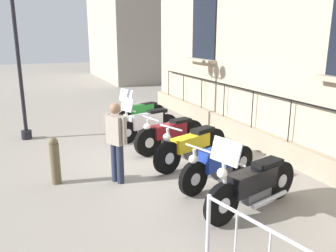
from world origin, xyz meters
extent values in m
plane|color=gray|center=(0.00, 0.00, 0.00)|extent=(60.00, 60.00, 0.00)
cube|color=tan|center=(-2.71, 0.00, 3.33)|extent=(0.60, 12.81, 6.66)
cube|color=gray|center=(-2.33, 0.00, 0.26)|extent=(0.20, 12.81, 0.52)
cube|color=black|center=(-2.39, -2.82, 3.19)|extent=(0.06, 1.43, 2.19)
cube|color=tan|center=(-2.31, -2.82, 2.04)|extent=(0.24, 1.63, 0.10)
cube|color=black|center=(-2.29, 0.00, 1.46)|extent=(0.03, 10.76, 0.03)
cylinder|color=black|center=(-2.29, -5.38, 0.99)|extent=(0.02, 0.02, 0.94)
cylinder|color=black|center=(-2.29, -4.04, 0.99)|extent=(0.02, 0.02, 0.94)
cylinder|color=black|center=(-2.29, -2.69, 0.99)|extent=(0.02, 0.02, 0.94)
cylinder|color=black|center=(-2.29, -1.35, 0.99)|extent=(0.02, 0.02, 0.94)
cylinder|color=black|center=(-2.29, 0.00, 0.99)|extent=(0.02, 0.02, 0.94)
cylinder|color=black|center=(-2.29, 1.35, 0.99)|extent=(0.02, 0.02, 0.94)
cylinder|color=black|center=(0.31, -2.61, 0.33)|extent=(0.66, 0.36, 0.66)
cylinder|color=silver|center=(0.31, -2.61, 0.33)|extent=(0.27, 0.22, 0.23)
cylinder|color=black|center=(-0.88, -3.09, 0.33)|extent=(0.66, 0.36, 0.66)
cylinder|color=silver|center=(-0.88, -3.09, 0.33)|extent=(0.27, 0.22, 0.23)
cube|color=#1E842D|center=(-0.24, -2.83, 0.56)|extent=(0.92, 0.61, 0.38)
cube|color=#4C4C51|center=(-0.33, -2.87, 0.30)|extent=(0.58, 0.42, 0.23)
cube|color=black|center=(-0.57, -2.97, 0.71)|extent=(0.55, 0.43, 0.10)
cylinder|color=silver|center=(0.26, -2.63, 0.65)|extent=(0.17, 0.12, 0.64)
cylinder|color=silver|center=(0.21, -2.65, 0.96)|extent=(0.28, 0.62, 0.04)
sphere|color=white|center=(0.32, -2.60, 0.78)|extent=(0.16, 0.16, 0.16)
cylinder|color=silver|center=(-0.55, -2.78, 0.18)|extent=(0.76, 0.37, 0.08)
cube|color=silver|center=(0.27, -2.63, 1.11)|extent=(0.32, 0.54, 0.36)
cylinder|color=black|center=(0.60, -1.56, 0.30)|extent=(0.62, 0.29, 0.60)
cylinder|color=silver|center=(0.60, -1.56, 0.30)|extent=(0.25, 0.21, 0.21)
cylinder|color=black|center=(-0.74, -1.90, 0.30)|extent=(0.62, 0.29, 0.60)
cylinder|color=silver|center=(-0.74, -1.90, 0.30)|extent=(0.25, 0.21, 0.21)
cube|color=silver|center=(-0.02, -1.72, 0.53)|extent=(1.00, 0.51, 0.38)
cube|color=#4C4C51|center=(-0.12, -1.74, 0.27)|extent=(0.61, 0.36, 0.21)
cube|color=black|center=(-0.40, -1.81, 0.74)|extent=(0.58, 0.38, 0.10)
cylinder|color=silver|center=(0.55, -1.57, 0.60)|extent=(0.17, 0.10, 0.62)
cylinder|color=silver|center=(0.50, -1.59, 0.91)|extent=(0.19, 0.62, 0.04)
sphere|color=white|center=(0.62, -1.56, 0.73)|extent=(0.16, 0.16, 0.16)
cylinder|color=silver|center=(-0.34, -1.64, 0.17)|extent=(0.85, 0.29, 0.08)
cube|color=silver|center=(0.56, -1.57, 1.06)|extent=(0.24, 0.53, 0.36)
cylinder|color=black|center=(0.42, -0.37, 0.35)|extent=(0.71, 0.29, 0.70)
cylinder|color=silver|center=(0.42, -0.37, 0.35)|extent=(0.27, 0.21, 0.24)
cylinder|color=black|center=(-0.89, -0.67, 0.35)|extent=(0.71, 0.29, 0.70)
cylinder|color=silver|center=(-0.89, -0.67, 0.35)|extent=(0.27, 0.21, 0.24)
cube|color=maroon|center=(-0.18, -0.51, 0.55)|extent=(0.97, 0.51, 0.31)
cube|color=#4C4C51|center=(-0.28, -0.53, 0.31)|extent=(0.60, 0.36, 0.24)
cube|color=black|center=(-0.55, -0.59, 0.73)|extent=(0.57, 0.39, 0.10)
cylinder|color=silver|center=(0.38, -0.38, 0.63)|extent=(0.17, 0.09, 0.57)
cylinder|color=silver|center=(0.33, -0.39, 0.91)|extent=(0.19, 0.67, 0.04)
sphere|color=white|center=(0.44, -0.36, 0.73)|extent=(0.16, 0.16, 0.16)
cylinder|color=silver|center=(-0.50, -0.41, 0.19)|extent=(0.83, 0.26, 0.08)
cylinder|color=black|center=(0.42, 0.81, 0.35)|extent=(0.70, 0.36, 0.70)
cylinder|color=silver|center=(0.42, 0.81, 0.35)|extent=(0.28, 0.22, 0.24)
cylinder|color=black|center=(-1.00, 0.29, 0.35)|extent=(0.70, 0.36, 0.70)
cylinder|color=silver|center=(-1.00, 0.29, 0.35)|extent=(0.28, 0.22, 0.24)
cube|color=gold|center=(-0.25, 0.57, 0.54)|extent=(1.02, 0.61, 0.30)
cube|color=#4C4C51|center=(-0.34, 0.53, 0.31)|extent=(0.64, 0.42, 0.24)
cube|color=black|center=(-0.62, 0.43, 0.74)|extent=(0.61, 0.44, 0.10)
cylinder|color=silver|center=(0.37, 0.80, 0.67)|extent=(0.17, 0.11, 0.64)
cylinder|color=silver|center=(0.33, 0.78, 0.98)|extent=(0.26, 0.62, 0.04)
sphere|color=white|center=(0.44, 0.82, 0.80)|extent=(0.16, 0.16, 0.16)
cylinder|color=silver|center=(-0.58, 0.62, 0.19)|extent=(0.86, 0.38, 0.08)
cylinder|color=black|center=(0.39, 1.94, 0.33)|extent=(0.65, 0.29, 0.65)
cylinder|color=silver|center=(0.39, 1.94, 0.33)|extent=(0.25, 0.18, 0.23)
cylinder|color=black|center=(-0.92, 1.53, 0.33)|extent=(0.65, 0.29, 0.65)
cylinder|color=silver|center=(-0.92, 1.53, 0.33)|extent=(0.25, 0.18, 0.23)
cube|color=#1E389E|center=(-0.22, 1.75, 0.56)|extent=(0.82, 0.50, 0.40)
cube|color=#4C4C51|center=(-0.31, 1.72, 0.29)|extent=(0.51, 0.35, 0.23)
cube|color=black|center=(-0.52, 1.66, 0.71)|extent=(0.49, 0.37, 0.10)
cylinder|color=silver|center=(0.34, 1.93, 0.60)|extent=(0.17, 0.10, 0.57)
cylinder|color=silver|center=(0.30, 1.91, 0.88)|extent=(0.22, 0.60, 0.04)
sphere|color=white|center=(0.41, 1.95, 0.70)|extent=(0.16, 0.16, 0.16)
cylinder|color=silver|center=(-0.49, 1.83, 0.18)|extent=(0.68, 0.28, 0.08)
cylinder|color=black|center=(0.47, 3.02, 0.34)|extent=(0.69, 0.28, 0.69)
cylinder|color=silver|center=(0.47, 3.02, 0.34)|extent=(0.26, 0.18, 0.24)
cylinder|color=black|center=(-0.97, 2.64, 0.34)|extent=(0.69, 0.28, 0.69)
cylinder|color=silver|center=(-0.97, 2.64, 0.34)|extent=(0.26, 0.18, 0.24)
cube|color=black|center=(-0.20, 2.84, 0.56)|extent=(1.02, 0.53, 0.34)
cube|color=#4C4C51|center=(-0.30, 2.82, 0.31)|extent=(0.63, 0.38, 0.24)
cube|color=black|center=(-0.58, 2.75, 0.75)|extent=(0.60, 0.40, 0.10)
cylinder|color=silver|center=(0.42, 3.01, 0.69)|extent=(0.17, 0.10, 0.70)
cylinder|color=silver|center=(0.37, 2.99, 1.04)|extent=(0.20, 0.64, 0.04)
sphere|color=white|center=(0.49, 3.02, 0.86)|extent=(0.16, 0.16, 0.16)
cylinder|color=silver|center=(-0.53, 2.93, 0.19)|extent=(0.87, 0.30, 0.08)
cube|color=silver|center=(0.43, 3.01, 1.19)|extent=(0.25, 0.55, 0.36)
cylinder|color=black|center=(3.07, -3.06, 0.12)|extent=(0.28, 0.28, 0.24)
cylinder|color=black|center=(3.07, -3.06, 2.44)|extent=(0.10, 0.10, 4.88)
cylinder|color=#B7B7BF|center=(1.22, 3.91, 0.53)|extent=(0.05, 0.05, 1.05)
cylinder|color=#B7B7BF|center=(0.98, 4.99, 1.02)|extent=(0.52, 2.16, 0.04)
cylinder|color=#B7B7BF|center=(1.13, 4.34, 0.60)|extent=(0.02, 0.02, 0.87)
cylinder|color=brown|center=(2.63, 0.41, 0.41)|extent=(0.19, 0.19, 0.82)
sphere|color=brown|center=(2.63, 0.41, 0.86)|extent=(0.17, 0.17, 0.17)
cylinder|color=#23283D|center=(1.53, 0.75, 0.40)|extent=(0.14, 0.14, 0.79)
cylinder|color=#23283D|center=(1.46, 0.89, 0.40)|extent=(0.14, 0.14, 0.79)
cube|color=gray|center=(1.50, 0.82, 1.08)|extent=(0.36, 0.42, 0.56)
sphere|color=#8C664C|center=(1.50, 0.82, 1.49)|extent=(0.22, 0.22, 0.22)
cylinder|color=gray|center=(1.60, 0.63, 1.10)|extent=(0.09, 0.09, 0.53)
cylinder|color=gray|center=(1.39, 1.02, 1.10)|extent=(0.09, 0.09, 0.53)
cube|color=#9E9384|center=(-4.78, -15.40, 4.67)|extent=(5.73, 7.84, 9.34)
camera|label=1|loc=(3.12, 7.11, 2.86)|focal=37.15mm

